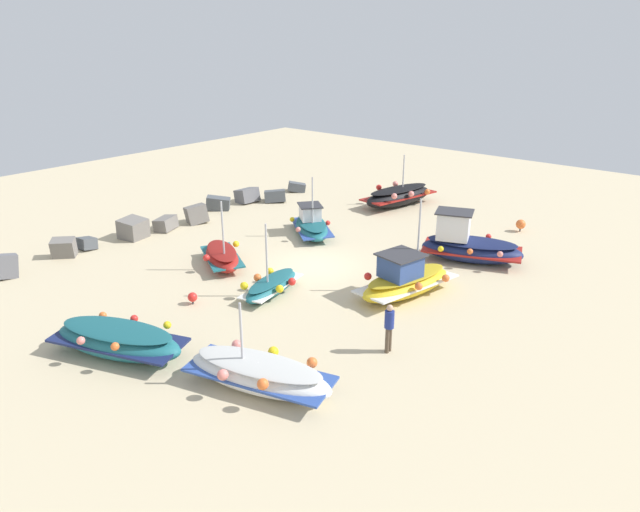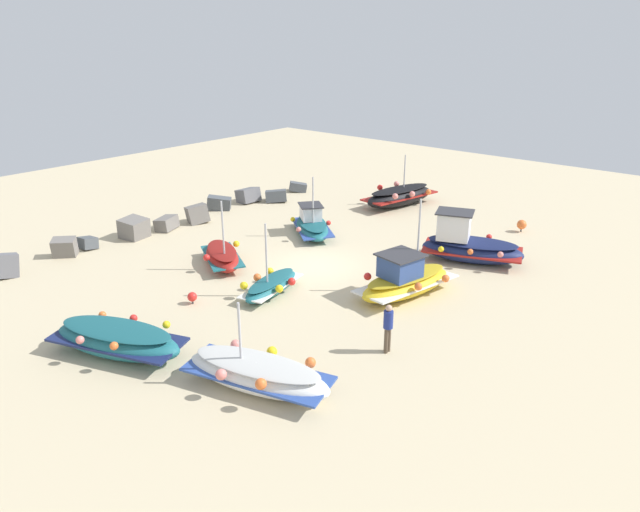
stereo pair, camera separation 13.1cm
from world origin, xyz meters
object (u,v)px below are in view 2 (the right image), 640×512
at_px(fishing_boat_3, 257,373).
at_px(person_walking, 388,325).
at_px(fishing_boat_4, 312,225).
at_px(mooring_buoy_1, 192,297).
at_px(fishing_boat_0, 469,245).
at_px(fishing_boat_7, 117,339).
at_px(fishing_boat_1, 271,285).
at_px(fishing_boat_6, 222,256).
at_px(mooring_buoy_0, 522,225).
at_px(fishing_boat_5, 400,196).
at_px(fishing_boat_2, 405,280).

bearing_deg(fishing_boat_3, person_walking, 52.40).
bearing_deg(fishing_boat_4, mooring_buoy_1, 139.52).
distance_m(fishing_boat_0, fishing_boat_7, 15.98).
xyz_separation_m(fishing_boat_0, fishing_boat_1, (-8.52, 4.39, -0.40)).
height_order(fishing_boat_1, fishing_boat_4, fishing_boat_4).
relative_size(fishing_boat_6, mooring_buoy_1, 7.54).
bearing_deg(fishing_boat_7, mooring_buoy_0, 56.45).
bearing_deg(fishing_boat_0, mooring_buoy_1, 40.61).
bearing_deg(fishing_boat_6, person_walking, -159.32).
bearing_deg(fishing_boat_3, fishing_boat_5, 96.30).
height_order(fishing_boat_6, person_walking, fishing_boat_6).
relative_size(fishing_boat_1, mooring_buoy_0, 5.38).
bearing_deg(fishing_boat_2, mooring_buoy_1, -32.59).
distance_m(fishing_boat_3, mooring_buoy_1, 6.61).
distance_m(fishing_boat_3, fishing_boat_5, 20.81).
relative_size(fishing_boat_0, person_walking, 2.87).
distance_m(fishing_boat_4, person_walking, 12.43).
height_order(fishing_boat_6, mooring_buoy_1, fishing_boat_6).
xyz_separation_m(fishing_boat_5, person_walking, (-15.11, -9.37, 0.39)).
height_order(person_walking, mooring_buoy_1, person_walking).
distance_m(fishing_boat_0, mooring_buoy_1, 12.76).
relative_size(fishing_boat_5, fishing_boat_6, 1.46).
bearing_deg(fishing_boat_1, mooring_buoy_0, -29.86).
distance_m(fishing_boat_1, fishing_boat_5, 14.61).
relative_size(fishing_boat_0, fishing_boat_4, 1.23).
distance_m(mooring_buoy_0, mooring_buoy_1, 18.03).
xyz_separation_m(fishing_boat_4, mooring_buoy_0, (7.51, -8.23, -0.11)).
relative_size(fishing_boat_2, fishing_boat_5, 0.90).
bearing_deg(fishing_boat_1, fishing_boat_6, 67.02).
xyz_separation_m(fishing_boat_2, fishing_boat_6, (-2.63, 8.11, -0.20)).
xyz_separation_m(person_walking, mooring_buoy_1, (-1.87, 7.91, -0.70)).
distance_m(fishing_boat_0, fishing_boat_1, 9.59).
distance_m(fishing_boat_1, person_walking, 6.33).
bearing_deg(mooring_buoy_0, fishing_boat_3, 179.65).
bearing_deg(mooring_buoy_1, fishing_boat_4, 11.80).
height_order(fishing_boat_5, fishing_boat_6, fishing_boat_6).
distance_m(fishing_boat_5, mooring_buoy_1, 17.04).
bearing_deg(mooring_buoy_1, fishing_boat_7, -163.27).
height_order(fishing_boat_3, fishing_boat_6, fishing_boat_6).
bearing_deg(fishing_boat_1, fishing_boat_3, -150.58).
relative_size(fishing_boat_3, mooring_buoy_0, 7.56).
relative_size(fishing_boat_3, fishing_boat_4, 1.23).
distance_m(fishing_boat_2, mooring_buoy_0, 10.82).
bearing_deg(fishing_boat_3, fishing_boat_6, 129.85).
height_order(fishing_boat_1, person_walking, fishing_boat_1).
xyz_separation_m(fishing_boat_0, fishing_boat_4, (-1.83, 8.02, -0.24)).
bearing_deg(fishing_boat_0, fishing_boat_5, -58.42).
distance_m(fishing_boat_4, fishing_boat_5, 7.60).
relative_size(fishing_boat_2, mooring_buoy_0, 7.32).
xyz_separation_m(fishing_boat_7, person_walking, (5.87, -6.71, 0.46)).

